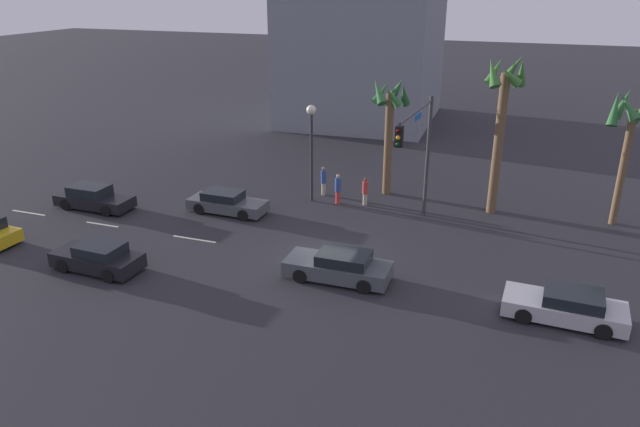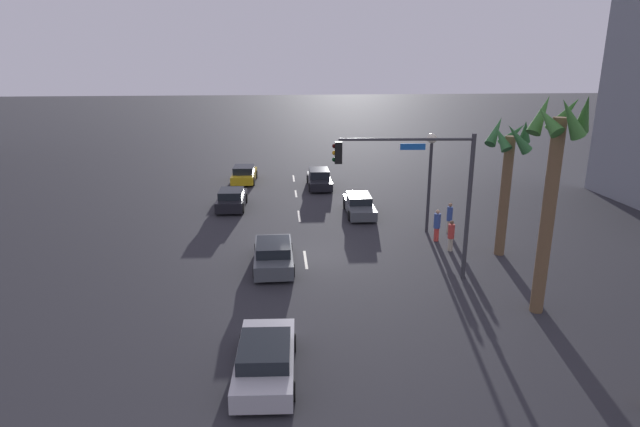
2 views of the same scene
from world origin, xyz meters
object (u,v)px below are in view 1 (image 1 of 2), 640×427
car_2 (339,267)px  pedestrian_1 (365,191)px  car_1 (566,306)px  traffic_signal (419,145)px  car_4 (93,198)px  streetlamp (311,134)px  pedestrian_2 (323,180)px  car_0 (98,258)px  palm_tree_0 (390,115)px  palm_tree_2 (502,108)px  pedestrian_0 (338,188)px  palm_tree_1 (631,122)px  car_5 (227,203)px

car_2 → pedestrian_1: size_ratio=2.79×
car_1 → traffic_signal: (-7.35, 7.03, 4.04)m
car_1 → traffic_signal: 10.95m
car_4 → streetlamp: bearing=25.3°
car_4 → pedestrian_1: size_ratio=2.73×
pedestrian_2 → car_0: bearing=-115.9°
pedestrian_2 → palm_tree_0: bearing=23.1°
car_2 → palm_tree_2: (5.67, 10.75, 5.39)m
pedestrian_1 → pedestrian_2: size_ratio=0.93×
car_2 → pedestrian_0: 9.57m
car_2 → traffic_signal: size_ratio=0.69×
car_0 → car_1: (20.03, 2.62, -0.01)m
car_1 → pedestrian_0: (-12.40, 9.31, 0.36)m
palm_tree_0 → palm_tree_1: 12.81m
car_5 → palm_tree_2: bearing=20.1°
car_0 → palm_tree_2: bearing=39.8°
car_1 → pedestrian_2: pedestrian_2 is taller
streetlamp → pedestrian_2: bearing=75.7°
palm_tree_2 → pedestrian_2: bearing=-176.9°
car_1 → car_2: 9.38m
pedestrian_1 → car_0: bearing=-127.0°
palm_tree_1 → palm_tree_2: palm_tree_2 is taller
car_4 → car_5: size_ratio=1.01×
car_4 → traffic_signal: bearing=10.2°
car_0 → pedestrian_2: pedestrian_2 is taller
pedestrian_0 → palm_tree_2: bearing=10.9°
palm_tree_0 → car_0: bearing=-124.3°
palm_tree_1 → traffic_signal: bearing=-156.4°
palm_tree_1 → car_0: bearing=-148.3°
car_2 → streetlamp: size_ratio=0.81×
traffic_signal → pedestrian_0: bearing=155.7°
car_0 → traffic_signal: traffic_signal is taller
palm_tree_1 → car_5: bearing=-164.7°
traffic_signal → streetlamp: 7.03m
car_4 → car_1: bearing=-8.4°
pedestrian_0 → palm_tree_0: palm_tree_0 is taller
car_5 → pedestrian_2: 6.30m
car_2 → car_5: (-8.55, 5.55, -0.04)m
pedestrian_0 → palm_tree_1: (15.09, 2.11, 4.66)m
streetlamp → palm_tree_0: bearing=35.2°
car_2 → pedestrian_2: 11.08m
car_4 → pedestrian_1: (14.71, 5.84, 0.26)m
palm_tree_0 → palm_tree_2: palm_tree_2 is taller
pedestrian_1 → palm_tree_1: (13.50, 1.82, 4.73)m
car_4 → car_5: bearing=14.9°
streetlamp → pedestrian_1: bearing=7.1°
car_1 → car_5: 18.84m
car_1 → palm_tree_2: palm_tree_2 is taller
car_5 → palm_tree_0: (7.84, 6.20, 4.39)m
car_1 → pedestrian_1: 14.46m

